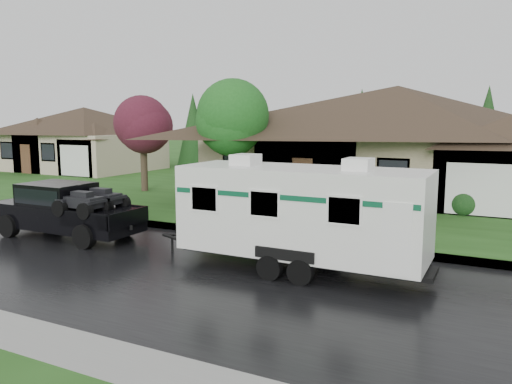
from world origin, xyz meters
TOP-DOWN VIEW (x-y plane):
  - ground at (0.00, 0.00)m, footprint 140.00×140.00m
  - road at (0.00, -2.00)m, footprint 140.00×8.00m
  - curb at (0.00, 2.25)m, footprint 140.00×0.50m
  - lawn at (0.00, 15.00)m, footprint 140.00×26.00m
  - house_main at (2.29, 13.84)m, footprint 19.44×10.80m
  - house_far at (-21.78, 15.85)m, footprint 10.80×8.64m
  - tree_left_green at (-3.64, 6.99)m, footprint 3.28×3.28m
  - tree_red at (-10.41, 8.82)m, footprint 3.05×3.05m
  - shrub_row at (2.00, 9.30)m, footprint 13.60×1.00m
  - pickup_truck at (-6.33, -0.49)m, footprint 5.57×2.12m
  - travel_trailer at (2.47, -0.49)m, footprint 6.88×2.42m

SIDE VIEW (x-z plane):
  - ground at x=0.00m, z-range 0.00..0.00m
  - road at x=0.00m, z-range 0.00..0.01m
  - curb at x=0.00m, z-range 0.00..0.15m
  - lawn at x=0.00m, z-range 0.00..0.15m
  - shrub_row at x=2.00m, z-range 0.15..1.15m
  - pickup_truck at x=-6.33m, z-range 0.07..1.92m
  - travel_trailer at x=2.47m, z-range 0.09..3.18m
  - house_far at x=-21.78m, z-range 0.07..5.87m
  - house_main at x=2.29m, z-range 0.14..7.04m
  - tree_red at x=-10.41m, z-range 1.13..6.18m
  - tree_left_green at x=-3.64m, z-range 1.20..6.62m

